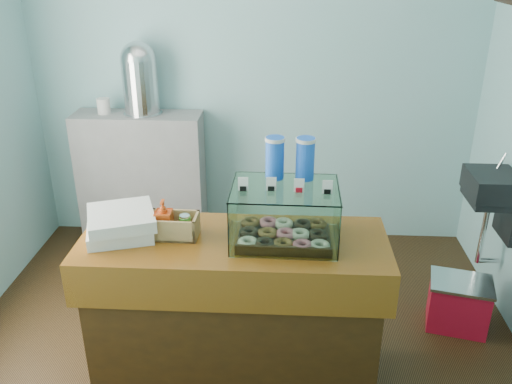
# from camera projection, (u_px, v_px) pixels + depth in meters

# --- Properties ---
(ground) EXTENTS (3.50, 3.50, 0.00)m
(ground) POSITION_uv_depth(u_px,v_px,m) (240.00, 345.00, 3.39)
(ground) COLOR black
(ground) RESTS_ON ground
(room_shell) EXTENTS (3.54, 3.04, 2.82)m
(room_shell) POSITION_uv_depth(u_px,v_px,m) (241.00, 73.00, 2.70)
(room_shell) COLOR #85C2C1
(room_shell) RESTS_ON ground
(counter) EXTENTS (1.60, 0.60, 0.90)m
(counter) POSITION_uv_depth(u_px,v_px,m) (235.00, 310.00, 2.97)
(counter) COLOR #3B210B
(counter) RESTS_ON ground
(back_shelf) EXTENTS (1.00, 0.32, 1.10)m
(back_shelf) POSITION_uv_depth(u_px,v_px,m) (142.00, 180.00, 4.41)
(back_shelf) COLOR gray
(back_shelf) RESTS_ON ground
(display_case) EXTENTS (0.55, 0.40, 0.51)m
(display_case) POSITION_uv_depth(u_px,v_px,m) (286.00, 209.00, 2.75)
(display_case) COLOR #372210
(display_case) RESTS_ON counter
(condiment_crate) EXTENTS (0.25, 0.16, 0.20)m
(condiment_crate) POSITION_uv_depth(u_px,v_px,m) (171.00, 223.00, 2.80)
(condiment_crate) COLOR tan
(condiment_crate) RESTS_ON counter
(pastry_boxes) EXTENTS (0.43, 0.42, 0.13)m
(pastry_boxes) POSITION_uv_depth(u_px,v_px,m) (121.00, 223.00, 2.82)
(pastry_boxes) COLOR silver
(pastry_boxes) RESTS_ON counter
(coffee_urn) EXTENTS (0.30, 0.30, 0.55)m
(coffee_urn) POSITION_uv_depth(u_px,v_px,m) (140.00, 76.00, 4.08)
(coffee_urn) COLOR silver
(coffee_urn) RESTS_ON back_shelf
(red_cooler) EXTENTS (0.44, 0.37, 0.34)m
(red_cooler) POSITION_uv_depth(u_px,v_px,m) (458.00, 303.00, 3.51)
(red_cooler) COLOR red
(red_cooler) RESTS_ON ground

